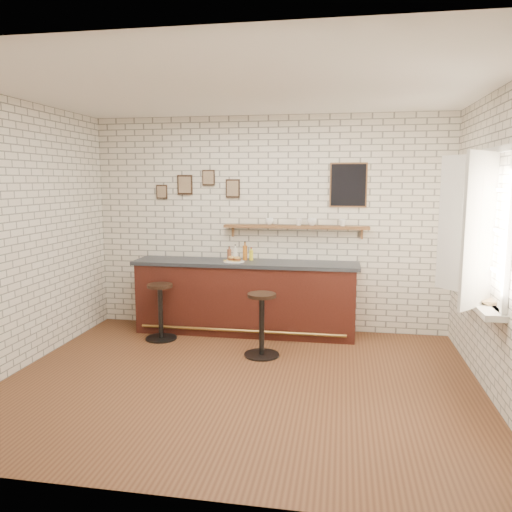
# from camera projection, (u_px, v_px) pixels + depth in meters

# --- Properties ---
(ground) EXTENTS (5.00, 5.00, 0.00)m
(ground) POSITION_uv_depth(u_px,v_px,m) (240.00, 381.00, 5.30)
(ground) COLOR brown
(ground) RESTS_ON ground
(bar_counter) EXTENTS (3.10, 0.65, 1.01)m
(bar_counter) POSITION_uv_depth(u_px,v_px,m) (245.00, 297.00, 6.93)
(bar_counter) COLOR #431812
(bar_counter) RESTS_ON ground
(sandwich_plate) EXTENTS (0.28, 0.28, 0.01)m
(sandwich_plate) POSITION_uv_depth(u_px,v_px,m) (234.00, 261.00, 6.82)
(sandwich_plate) COLOR white
(sandwich_plate) RESTS_ON bar_counter
(ciabatta_sandwich) EXTENTS (0.19, 0.12, 0.06)m
(ciabatta_sandwich) POSITION_uv_depth(u_px,v_px,m) (234.00, 259.00, 6.81)
(ciabatta_sandwich) COLOR tan
(ciabatta_sandwich) RESTS_ON sandwich_plate
(potato_chips) EXTENTS (0.25, 0.18, 0.00)m
(potato_chips) POSITION_uv_depth(u_px,v_px,m) (232.00, 261.00, 6.82)
(potato_chips) COLOR #E3BE50
(potato_chips) RESTS_ON sandwich_plate
(bitters_bottle_brown) EXTENTS (0.06, 0.06, 0.19)m
(bitters_bottle_brown) POSITION_uv_depth(u_px,v_px,m) (229.00, 254.00, 7.00)
(bitters_bottle_brown) COLOR brown
(bitters_bottle_brown) RESTS_ON bar_counter
(bitters_bottle_white) EXTENTS (0.06, 0.06, 0.22)m
(bitters_bottle_white) POSITION_uv_depth(u_px,v_px,m) (235.00, 254.00, 6.98)
(bitters_bottle_white) COLOR white
(bitters_bottle_white) RESTS_ON bar_counter
(bitters_bottle_amber) EXTENTS (0.06, 0.06, 0.26)m
(bitters_bottle_amber) POSITION_uv_depth(u_px,v_px,m) (245.00, 252.00, 6.96)
(bitters_bottle_amber) COLOR #9C5619
(bitters_bottle_amber) RESTS_ON bar_counter
(condiment_bottle_yellow) EXTENTS (0.06, 0.06, 0.18)m
(condiment_bottle_yellow) POSITION_uv_depth(u_px,v_px,m) (251.00, 255.00, 6.95)
(condiment_bottle_yellow) COLOR yellow
(condiment_bottle_yellow) RESTS_ON bar_counter
(bar_stool_left) EXTENTS (0.42, 0.42, 0.75)m
(bar_stool_left) POSITION_uv_depth(u_px,v_px,m) (161.00, 310.00, 6.65)
(bar_stool_left) COLOR black
(bar_stool_left) RESTS_ON ground
(bar_stool_right) EXTENTS (0.43, 0.43, 0.77)m
(bar_stool_right) POSITION_uv_depth(u_px,v_px,m) (262.00, 323.00, 6.01)
(bar_stool_right) COLOR black
(bar_stool_right) RESTS_ON ground
(wall_shelf) EXTENTS (2.00, 0.18, 0.18)m
(wall_shelf) POSITION_uv_depth(u_px,v_px,m) (296.00, 227.00, 6.86)
(wall_shelf) COLOR brown
(wall_shelf) RESTS_ON ground
(shelf_cup_a) EXTENTS (0.15, 0.15, 0.09)m
(shelf_cup_a) POSITION_uv_depth(u_px,v_px,m) (269.00, 222.00, 6.91)
(shelf_cup_a) COLOR white
(shelf_cup_a) RESTS_ON wall_shelf
(shelf_cup_b) EXTENTS (0.13, 0.13, 0.09)m
(shelf_cup_b) POSITION_uv_depth(u_px,v_px,m) (299.00, 222.00, 6.84)
(shelf_cup_b) COLOR white
(shelf_cup_b) RESTS_ON wall_shelf
(shelf_cup_c) EXTENTS (0.13, 0.13, 0.10)m
(shelf_cup_c) POSITION_uv_depth(u_px,v_px,m) (312.00, 222.00, 6.81)
(shelf_cup_c) COLOR white
(shelf_cup_c) RESTS_ON wall_shelf
(shelf_cup_d) EXTENTS (0.10, 0.10, 0.09)m
(shelf_cup_d) POSITION_uv_depth(u_px,v_px,m) (343.00, 223.00, 6.74)
(shelf_cup_d) COLOR white
(shelf_cup_d) RESTS_ON wall_shelf
(back_wall_decor) EXTENTS (2.96, 0.02, 0.56)m
(back_wall_decor) POSITION_uv_depth(u_px,v_px,m) (284.00, 185.00, 6.88)
(back_wall_decor) COLOR black
(back_wall_decor) RESTS_ON ground
(window_sill) EXTENTS (0.20, 1.35, 0.06)m
(window_sill) POSITION_uv_depth(u_px,v_px,m) (477.00, 301.00, 5.05)
(window_sill) COLOR white
(window_sill) RESTS_ON ground
(casement_window) EXTENTS (0.40, 1.30, 1.56)m
(casement_window) POSITION_uv_depth(u_px,v_px,m) (477.00, 227.00, 4.95)
(casement_window) COLOR white
(casement_window) RESTS_ON ground
(book_lower) EXTENTS (0.21, 0.25, 0.02)m
(book_lower) POSITION_uv_depth(u_px,v_px,m) (481.00, 302.00, 4.84)
(book_lower) COLOR tan
(book_lower) RESTS_ON window_sill
(book_upper) EXTENTS (0.18, 0.23, 0.02)m
(book_upper) POSITION_uv_depth(u_px,v_px,m) (480.00, 300.00, 4.86)
(book_upper) COLOR tan
(book_upper) RESTS_ON book_lower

